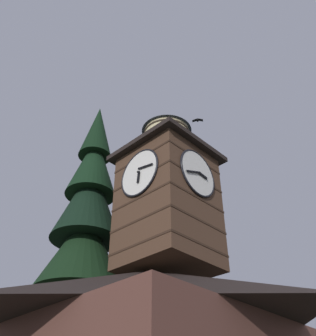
{
  "coord_description": "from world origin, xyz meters",
  "views": [
    {
      "loc": [
        9.45,
        9.37,
        1.41
      ],
      "look_at": [
        -2.51,
        -2.25,
        12.99
      ],
      "focal_mm": 41.98,
      "sensor_mm": 36.0,
      "label": 1
    }
  ],
  "objects_px": {
    "clock_tower": "(168,194)",
    "moon": "(103,321)",
    "flying_bird_high": "(198,120)",
    "pine_tree_behind": "(80,280)"
  },
  "relations": [
    {
      "from": "clock_tower",
      "to": "moon",
      "type": "height_order",
      "value": "clock_tower"
    },
    {
      "from": "moon",
      "to": "flying_bird_high",
      "type": "relative_size",
      "value": 2.88
    },
    {
      "from": "moon",
      "to": "flying_bird_high",
      "type": "bearing_deg",
      "value": 60.93
    },
    {
      "from": "pine_tree_behind",
      "to": "moon",
      "type": "distance_m",
      "value": 33.13
    },
    {
      "from": "moon",
      "to": "clock_tower",
      "type": "bearing_deg",
      "value": 56.26
    },
    {
      "from": "pine_tree_behind",
      "to": "moon",
      "type": "height_order",
      "value": "pine_tree_behind"
    },
    {
      "from": "clock_tower",
      "to": "pine_tree_behind",
      "type": "relative_size",
      "value": 0.49
    },
    {
      "from": "moon",
      "to": "flying_bird_high",
      "type": "height_order",
      "value": "flying_bird_high"
    },
    {
      "from": "flying_bird_high",
      "to": "moon",
      "type": "bearing_deg",
      "value": -119.07
    },
    {
      "from": "pine_tree_behind",
      "to": "flying_bird_high",
      "type": "bearing_deg",
      "value": 145.21
    }
  ]
}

